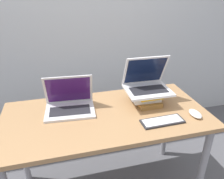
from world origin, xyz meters
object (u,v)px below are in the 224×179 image
book_stack (145,96)px  mouse (195,114)px  laptop_left (70,103)px  wireless_keyboard (162,121)px  laptop_on_books (147,83)px

book_stack → mouse: book_stack is taller
laptop_left → wireless_keyboard: 0.64m
laptop_on_books → mouse: 0.39m
book_stack → laptop_left: bearing=177.0°
laptop_on_books → wireless_keyboard: laptop_on_books is taller
wireless_keyboard → book_stack: bearing=91.3°
wireless_keyboard → mouse: (0.24, 0.01, 0.01)m
laptop_left → laptop_on_books: (0.56, -0.02, 0.10)m
laptop_on_books → wireless_keyboard: (0.00, -0.28, -0.14)m
book_stack → laptop_on_books: size_ratio=0.74×
laptop_left → book_stack: 0.55m
book_stack → mouse: bearing=-46.3°
laptop_left → mouse: bearing=-20.0°
laptop_left → mouse: (0.80, -0.29, -0.03)m
laptop_left → wireless_keyboard: laptop_left is taller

